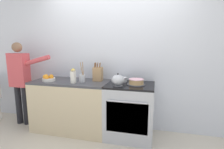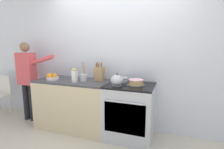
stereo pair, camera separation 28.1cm
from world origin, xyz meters
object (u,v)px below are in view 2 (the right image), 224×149
Objects in this scene: person_baker at (27,75)px; dining_chair at (0,93)px; stove_range at (130,111)px; fruit_bowl at (52,77)px; layer_cake at (136,83)px; utensil_crock at (83,77)px; tea_kettle at (117,80)px; mixing_bowl at (122,80)px; milk_carton at (75,75)px; knife_block at (99,74)px.

person_baker reaches higher than dining_chair.
stove_range is 4.20× the size of fruit_bowl.
utensil_crock is (-0.91, -0.03, 0.03)m from layer_cake.
stove_range is 0.57× the size of person_baker.
fruit_bowl is 0.25× the size of dining_chair.
dining_chair is (-2.68, 0.09, -0.48)m from tea_kettle.
person_baker is at bearing -174.44° from mixing_bowl.
tea_kettle is 1.90m from person_baker.
person_baker reaches higher than layer_cake.
person_baker is (-1.25, 0.01, -0.04)m from utensil_crock.
tea_kettle is at bearing -155.11° from layer_cake.
person_baker is at bearing 172.33° from fruit_bowl.
utensil_crock reaches higher than stove_range.
dining_chair is at bearing 177.13° from fruit_bowl.
tea_kettle reaches higher than stove_range.
milk_carton is (-0.74, -0.02, 0.04)m from tea_kettle.
knife_block reaches higher than layer_cake.
tea_kettle reaches higher than fruit_bowl.
dining_chair is at bearing -175.63° from knife_block.
layer_cake is at bearing 7.62° from person_baker.
mixing_bowl reaches higher than dining_chair.
layer_cake is 1.29× the size of mixing_bowl.
tea_kettle reaches higher than mixing_bowl.
person_baker is (-0.65, 0.09, -0.02)m from fruit_bowl.
knife_block reaches higher than stove_range.
person_baker is at bearing -7.40° from dining_chair.
milk_carton reaches higher than stove_range.
mixing_bowl is 1.26m from fruit_bowl.
fruit_bowl reaches higher than dining_chair.
dining_chair is (-1.44, 0.07, -0.45)m from fruit_bowl.
knife_block is (-0.40, -0.03, 0.08)m from mixing_bowl.
stove_range is 3.58× the size of milk_carton.
knife_block is (-0.68, 0.14, 0.08)m from layer_cake.
tea_kettle is 0.74m from milk_carton.
layer_cake is 0.18× the size of person_baker.
fruit_bowl is 0.14× the size of person_baker.
fruit_bowl is (-1.23, -0.27, 0.01)m from mixing_bowl.
fruit_bowl is (-1.41, -0.12, 0.50)m from stove_range.
person_baker is at bearing 176.77° from tea_kettle.
knife_block is 0.93× the size of utensil_crock.
person_baker is at bearing 173.79° from milk_carton.
tea_kettle is at bearing -141.87° from stove_range.
stove_range is at bearing 2.54° from utensil_crock.
layer_cake is 1.34× the size of fruit_bowl.
stove_range is at bearing 38.13° from tea_kettle.
knife_block is at bearing -4.20° from dining_chair.
knife_block reaches higher than dining_chair.
milk_carton is (0.50, -0.04, 0.07)m from fruit_bowl.
tea_kettle is 1.14× the size of fruit_bowl.
layer_cake is 1.14× the size of milk_carton.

